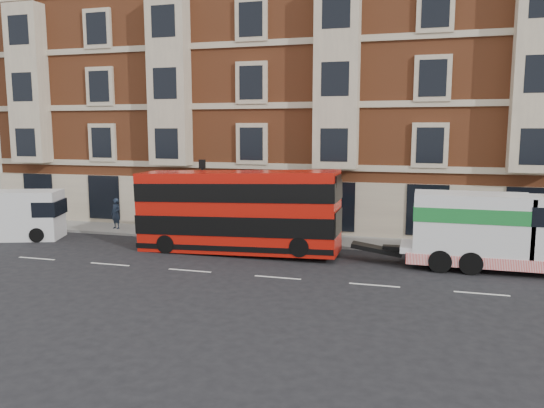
{
  "coord_description": "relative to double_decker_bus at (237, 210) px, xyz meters",
  "views": [
    {
      "loc": [
        5.66,
        -20.76,
        6.19
      ],
      "look_at": [
        -1.38,
        4.0,
        2.51
      ],
      "focal_mm": 35.0,
      "sensor_mm": 36.0,
      "label": 1
    }
  ],
  "objects": [
    {
      "name": "victorian_terrace",
      "position": [
        3.61,
        11.25,
        7.9
      ],
      "size": [
        45.0,
        12.0,
        20.4
      ],
      "color": "brown",
      "rests_on": "ground"
    },
    {
      "name": "pedestrian",
      "position": [
        -9.02,
        3.41,
        -1.09
      ],
      "size": [
        0.77,
        0.6,
        1.85
      ],
      "primitive_type": "imported",
      "rotation": [
        0.0,
        0.0,
        -0.27
      ],
      "color": "#192332",
      "rests_on": "sidewalk"
    },
    {
      "name": "double_decker_bus",
      "position": [
        0.0,
        0.0,
        0.0
      ],
      "size": [
        10.11,
        2.32,
        4.09
      ],
      "color": "#B21309",
      "rests_on": "ground"
    },
    {
      "name": "box_van",
      "position": [
        -13.36,
        -0.21,
        -0.83
      ],
      "size": [
        5.63,
        3.69,
        2.72
      ],
      "rotation": [
        0.0,
        0.0,
        0.33
      ],
      "color": "silver",
      "rests_on": "ground"
    },
    {
      "name": "tow_truck",
      "position": [
        12.05,
        -0.0,
        -0.38
      ],
      "size": [
        8.09,
        2.39,
        3.37
      ],
      "color": "silver",
      "rests_on": "ground"
    },
    {
      "name": "sidewalk",
      "position": [
        3.11,
        3.75,
        -2.09
      ],
      "size": [
        90.0,
        3.0,
        0.15
      ],
      "primitive_type": "cube",
      "color": "slate",
      "rests_on": "ground"
    },
    {
      "name": "ground",
      "position": [
        3.11,
        -3.75,
        -2.17
      ],
      "size": [
        120.0,
        120.0,
        0.0
      ],
      "primitive_type": "plane",
      "color": "black",
      "rests_on": "ground"
    },
    {
      "name": "lamp_post_west",
      "position": [
        -2.89,
        2.45,
        0.51
      ],
      "size": [
        0.35,
        0.15,
        4.35
      ],
      "color": "black",
      "rests_on": "sidewalk"
    }
  ]
}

